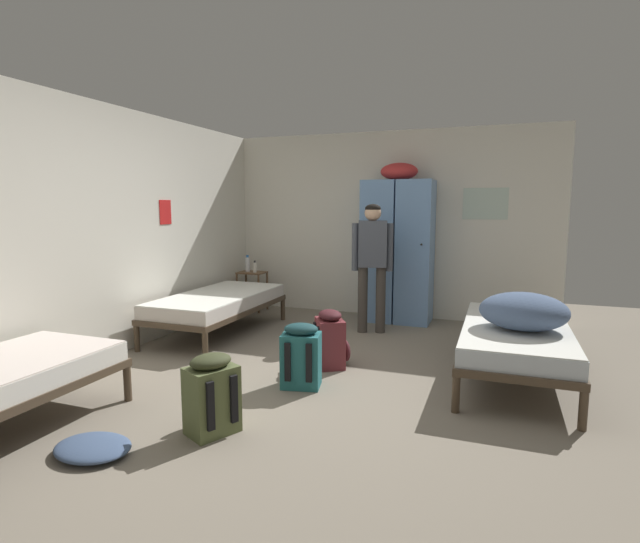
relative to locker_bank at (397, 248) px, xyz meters
name	(u,v)px	position (x,y,z in m)	size (l,w,h in m)	color
ground_plane	(308,386)	(-0.22, -2.64, -0.97)	(9.34, 9.34, 0.00)	gray
room_backdrop	(248,229)	(-1.47, -1.35, 0.29)	(4.50, 5.90, 2.52)	silver
locker_bank	(397,248)	(0.00, 0.00, 0.00)	(0.90, 0.55, 2.07)	#6B93C6
shelf_unit	(252,287)	(-2.11, -0.10, -0.62)	(0.38, 0.30, 0.57)	brown
bed_right	(515,337)	(1.42, -1.82, -0.59)	(0.90, 1.90, 0.49)	#473828
bed_left_rear	(218,303)	(-1.86, -1.41, -0.59)	(0.90, 1.90, 0.49)	#473828
bedding_heap	(524,311)	(1.47, -1.98, -0.32)	(0.71, 0.64, 0.31)	slate
person_traveler	(372,256)	(-0.16, -0.71, -0.04)	(0.47, 0.28, 1.54)	#3D3833
water_bottle	(248,264)	(-2.19, -0.08, -0.29)	(0.07, 0.07, 0.24)	white
lotion_bottle	(255,267)	(-2.04, -0.14, -0.32)	(0.05, 0.05, 0.17)	white
backpack_teal	(301,356)	(-0.27, -2.65, -0.71)	(0.36, 0.38, 0.55)	#23666B
backpack_olive	(211,395)	(-0.52, -3.64, -0.71)	(0.41, 0.39, 0.55)	#566038
backpack_maroon	(331,340)	(-0.20, -2.07, -0.71)	(0.41, 0.40, 0.55)	maroon
clothes_pile_denim	(93,448)	(-1.05, -4.15, -0.93)	(0.50, 0.38, 0.08)	#42567A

